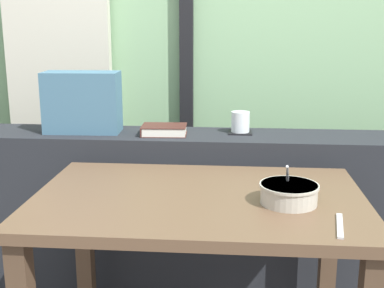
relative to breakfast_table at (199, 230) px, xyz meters
name	(u,v)px	position (x,y,z in m)	size (l,w,h in m)	color
curtain_left_panel	(56,24)	(-0.83, 1.12, 0.64)	(0.56, 0.06, 2.50)	beige
window_divider_post	(186,14)	(-0.15, 1.15, 0.69)	(0.07, 0.05, 2.60)	black
dark_console_ledge	(204,222)	(-0.02, 0.57, -0.21)	(2.80, 0.29, 0.80)	#23262B
breakfast_table	(199,230)	(0.00, 0.00, 0.00)	(1.05, 0.69, 0.73)	brown
coaster_square	(240,132)	(0.13, 0.61, 0.20)	(0.10, 0.10, 0.01)	black
juice_glass	(240,122)	(0.13, 0.61, 0.24)	(0.08, 0.08, 0.09)	white
closed_book	(164,130)	(-0.19, 0.55, 0.21)	(0.19, 0.14, 0.04)	#47231E
throw_pillow	(82,102)	(-0.54, 0.57, 0.32)	(0.32, 0.14, 0.26)	#426B84
soup_bowl	(289,194)	(0.28, -0.05, 0.15)	(0.18, 0.18, 0.13)	#BCB7A8
fork_utensil	(340,226)	(0.40, -0.22, 0.12)	(0.02, 0.17, 0.01)	silver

